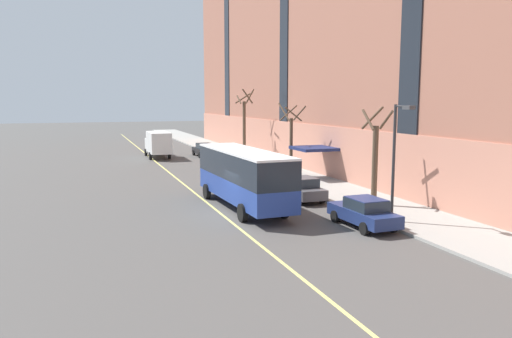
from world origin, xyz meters
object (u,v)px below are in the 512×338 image
at_px(street_lamp, 397,150).
at_px(box_truck, 158,143).
at_px(street_tree_far_uptown, 291,139).
at_px(city_bus, 243,175).
at_px(parked_car_navy_2, 364,212).
at_px(parked_car_black_0, 204,150).
at_px(street_tree_far_downtown, 244,124).
at_px(parked_car_darkgray_1, 302,189).
at_px(street_tree_mid_block, 375,157).

bearing_deg(street_lamp, box_truck, 101.47).
bearing_deg(street_tree_far_uptown, box_truck, 115.39).
xyz_separation_m(city_bus, street_lamp, (6.24, -6.59, 1.92)).
relative_size(parked_car_navy_2, street_lamp, 0.74).
relative_size(parked_car_black_0, street_tree_far_uptown, 0.76).
xyz_separation_m(parked_car_navy_2, box_truck, (-5.40, 35.07, 0.93)).
height_order(box_truck, street_tree_far_downtown, street_tree_far_downtown).
height_order(parked_car_navy_2, street_tree_far_downtown, street_tree_far_downtown).
bearing_deg(street_lamp, parked_car_black_0, 92.94).
height_order(box_truck, street_lamp, street_lamp).
distance_m(parked_car_black_0, street_tree_far_uptown, 18.48).
distance_m(parked_car_black_0, parked_car_darkgray_1, 27.48).
relative_size(parked_car_black_0, street_tree_mid_block, 0.78).
height_order(parked_car_black_0, parked_car_darkgray_1, same).
distance_m(street_tree_far_uptown, street_lamp, 17.17).
bearing_deg(street_tree_far_downtown, parked_car_black_0, 122.55).
height_order(city_bus, parked_car_navy_2, city_bus).
distance_m(parked_car_navy_2, street_tree_mid_block, 5.71).
height_order(street_tree_far_uptown, street_lamp, street_lamp).
bearing_deg(parked_car_darkgray_1, street_tree_far_uptown, 70.61).
bearing_deg(street_lamp, street_tree_far_uptown, 85.13).
bearing_deg(box_truck, street_tree_far_uptown, -64.61).
relative_size(box_truck, street_lamp, 1.15).
xyz_separation_m(city_bus, street_tree_mid_block, (7.72, -2.30, 1.01)).
bearing_deg(street_tree_mid_block, parked_car_black_0, 96.07).
bearing_deg(parked_car_darkgray_1, box_truck, 100.83).
height_order(parked_car_darkgray_1, street_tree_far_uptown, street_tree_far_uptown).
bearing_deg(street_tree_mid_block, parked_car_navy_2, -128.06).
height_order(street_tree_far_downtown, street_lamp, street_tree_far_downtown).
xyz_separation_m(parked_car_navy_2, street_lamp, (1.75, -0.17, 3.21)).
bearing_deg(box_truck, street_lamp, -78.53).
relative_size(city_bus, street_tree_mid_block, 1.79).
bearing_deg(street_tree_far_uptown, street_tree_far_downtown, 89.86).
relative_size(parked_car_black_0, box_truck, 0.66).
bearing_deg(city_bus, street_tree_far_uptown, 53.76).
relative_size(city_bus, street_tree_far_downtown, 1.42).
distance_m(parked_car_navy_2, street_tree_far_downtown, 30.12).
bearing_deg(street_lamp, street_tree_far_downtown, 87.15).
bearing_deg(box_truck, parked_car_darkgray_1, -79.17).
distance_m(parked_car_darkgray_1, street_tree_far_uptown, 10.34).
bearing_deg(parked_car_darkgray_1, city_bus, -166.58).
relative_size(parked_car_darkgray_1, street_tree_far_uptown, 0.70).
height_order(city_bus, street_tree_far_downtown, street_tree_far_downtown).
distance_m(parked_car_black_0, box_truck, 5.43).
bearing_deg(street_tree_far_downtown, street_lamp, -92.85).
height_order(parked_car_black_0, parked_car_navy_2, same).
relative_size(street_tree_far_uptown, street_tree_far_downtown, 0.81).
bearing_deg(street_tree_mid_block, street_lamp, -108.98).
relative_size(box_truck, street_tree_mid_block, 1.18).
distance_m(city_bus, street_lamp, 9.28).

